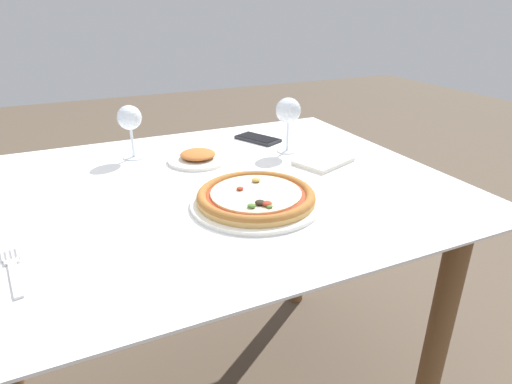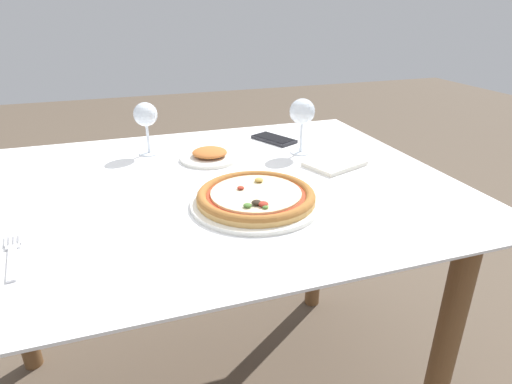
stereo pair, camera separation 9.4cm
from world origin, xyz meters
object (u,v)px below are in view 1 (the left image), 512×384
object	(u,v)px
pizza_plate	(256,197)
side_plate	(198,157)
fork	(13,270)
cell_phone	(258,139)
wine_glass_far_right	(288,112)
dining_table	(188,223)
wine_glass_far_left	(130,120)

from	to	relation	value
pizza_plate	side_plate	xyz separation A→B (m)	(-0.03, 0.32, -0.01)
fork	cell_phone	xyz separation A→B (m)	(0.68, 0.50, 0.00)
pizza_plate	cell_phone	xyz separation A→B (m)	(0.21, 0.43, -0.01)
pizza_plate	side_plate	distance (m)	0.32
wine_glass_far_right	dining_table	bearing A→B (deg)	-157.94
dining_table	wine_glass_far_left	bearing A→B (deg)	104.13
fork	wine_glass_far_right	bearing A→B (deg)	26.46
pizza_plate	cell_phone	bearing A→B (deg)	64.57
wine_glass_far_right	cell_phone	bearing A→B (deg)	103.35
pizza_plate	side_plate	world-z (taller)	pizza_plate
pizza_plate	cell_phone	size ratio (longest dim) A/B	1.83
pizza_plate	fork	bearing A→B (deg)	-172.51
wine_glass_far_right	side_plate	size ratio (longest dim) A/B	0.95
dining_table	fork	xyz separation A→B (m)	(-0.36, -0.21, 0.10)
dining_table	pizza_plate	world-z (taller)	pizza_plate
wine_glass_far_right	cell_phone	size ratio (longest dim) A/B	1.01
fork	cell_phone	world-z (taller)	cell_phone
wine_glass_far_right	side_plate	bearing A→B (deg)	173.94
wine_glass_far_left	wine_glass_far_right	bearing A→B (deg)	-17.48
dining_table	wine_glass_far_left	world-z (taller)	wine_glass_far_left
dining_table	pizza_plate	xyz separation A→B (m)	(0.12, -0.15, 0.11)
wine_glass_far_left	cell_phone	bearing A→B (deg)	0.43
fork	side_plate	size ratio (longest dim) A/B	1.00
fork	wine_glass_far_right	world-z (taller)	wine_glass_far_right
fork	pizza_plate	bearing A→B (deg)	7.49
wine_glass_far_right	cell_phone	distance (m)	0.18
fork	wine_glass_far_right	xyz separation A→B (m)	(0.72, 0.36, 0.12)
fork	side_plate	xyz separation A→B (m)	(0.45, 0.39, 0.01)
dining_table	wine_glass_far_left	xyz separation A→B (m)	(-0.07, 0.28, 0.21)
dining_table	cell_phone	bearing A→B (deg)	41.03
dining_table	cell_phone	distance (m)	0.44
fork	side_plate	world-z (taller)	side_plate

